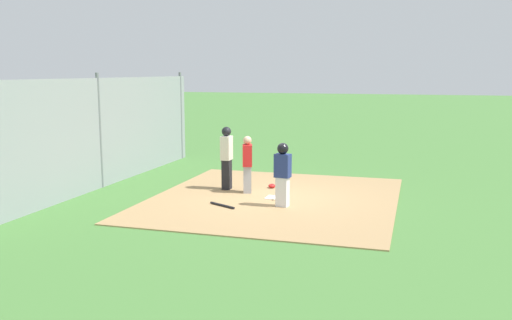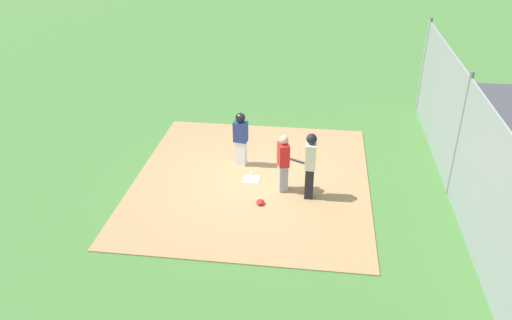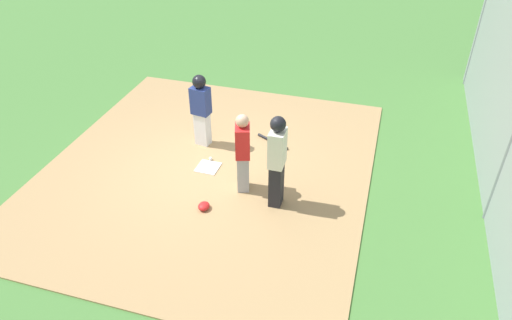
% 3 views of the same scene
% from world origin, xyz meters
% --- Properties ---
extents(ground_plane, '(140.00, 140.00, 0.00)m').
position_xyz_m(ground_plane, '(0.00, 0.00, 0.00)').
color(ground_plane, '#477A38').
extents(dirt_infield, '(7.20, 6.40, 0.03)m').
position_xyz_m(dirt_infield, '(0.00, 0.00, 0.01)').
color(dirt_infield, '#A88456').
rests_on(dirt_infield, ground_plane).
extents(home_plate, '(0.45, 0.45, 0.02)m').
position_xyz_m(home_plate, '(0.00, 0.00, 0.04)').
color(home_plate, white).
rests_on(home_plate, dirt_infield).
extents(catcher, '(0.44, 0.36, 1.59)m').
position_xyz_m(catcher, '(-0.43, -0.89, 0.85)').
color(catcher, '#9E9EA3').
rests_on(catcher, dirt_infield).
extents(umpire, '(0.38, 0.27, 1.80)m').
position_xyz_m(umpire, '(-0.69, -1.59, 0.99)').
color(umpire, black).
rests_on(umpire, dirt_infield).
extents(runner, '(0.32, 0.42, 1.61)m').
position_xyz_m(runner, '(0.84, 0.43, 0.94)').
color(runner, silver).
rests_on(runner, dirt_infield).
extents(baseball_bat, '(0.44, 0.78, 0.06)m').
position_xyz_m(baseball_bat, '(1.28, -1.02, 0.06)').
color(baseball_bat, black).
rests_on(baseball_bat, dirt_infield).
extents(catcher_mask, '(0.24, 0.20, 0.12)m').
position_xyz_m(catcher_mask, '(-1.22, -0.39, 0.09)').
color(catcher_mask, red).
rests_on(catcher_mask, dirt_infield).
extents(baseball, '(0.07, 0.07, 0.07)m').
position_xyz_m(baseball, '(0.27, 0.05, 0.07)').
color(baseball, white).
rests_on(baseball, dirt_infield).
extents(backstop_fence, '(12.00, 0.10, 3.35)m').
position_xyz_m(backstop_fence, '(0.00, -5.26, 1.60)').
color(backstop_fence, '#93999E').
rests_on(backstop_fence, ground_plane).
extents(parked_car_dark, '(4.33, 2.16, 1.28)m').
position_xyz_m(parked_car_dark, '(-0.26, -8.92, 0.61)').
color(parked_car_dark, black).
rests_on(parked_car_dark, parking_lot).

